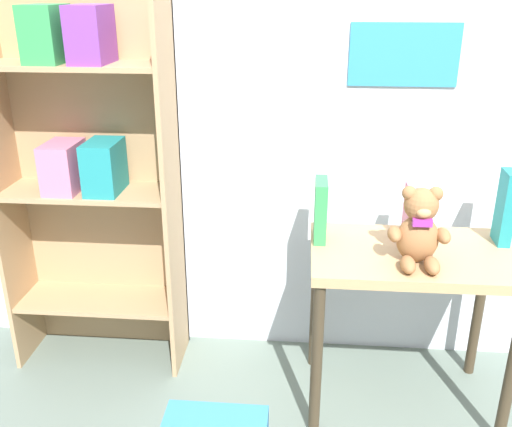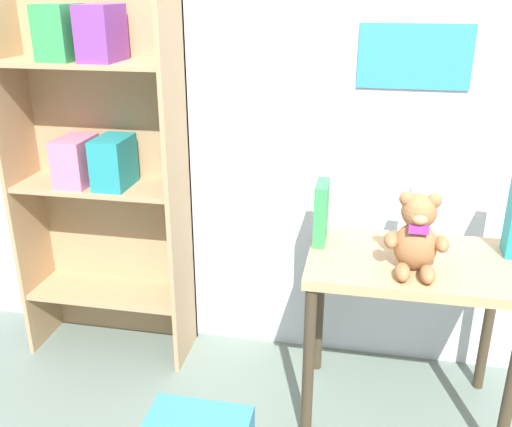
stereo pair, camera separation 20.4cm
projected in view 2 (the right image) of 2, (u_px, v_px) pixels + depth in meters
wall_back at (352, 59)px, 2.10m from camera, size 4.80×0.07×2.50m
bookshelf_side at (100, 158)px, 2.28m from camera, size 0.69×0.27×1.51m
display_table at (411, 283)px, 1.97m from camera, size 0.71×0.46×0.64m
teddy_bear at (417, 236)px, 1.81m from camera, size 0.20×0.19×0.27m
book_standing_green at (321, 213)px, 2.03m from camera, size 0.04×0.14×0.22m
book_standing_pink at (415, 220)px, 1.98m from camera, size 0.04×0.12×0.21m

